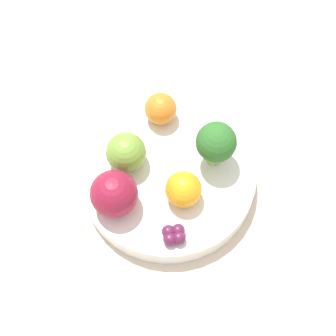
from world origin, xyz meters
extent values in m
plane|color=gray|center=(0.00, 0.00, 0.00)|extent=(6.00, 6.00, 0.00)
cube|color=beige|center=(0.00, 0.00, 0.01)|extent=(1.20, 1.20, 0.02)
cylinder|color=white|center=(0.00, 0.00, 0.04)|extent=(0.23, 0.23, 0.03)
cylinder|color=#99C17A|center=(0.05, -0.04, 0.07)|extent=(0.02, 0.02, 0.03)
sphere|color=#2D6B28|center=(0.05, -0.04, 0.10)|extent=(0.05, 0.05, 0.05)
sphere|color=maroon|center=(-0.08, 0.03, 0.08)|extent=(0.06, 0.06, 0.06)
sphere|color=olive|center=(-0.02, 0.05, 0.08)|extent=(0.05, 0.05, 0.05)
sphere|color=orange|center=(-0.02, -0.04, 0.08)|extent=(0.05, 0.05, 0.05)
sphere|color=orange|center=(0.06, 0.06, 0.07)|extent=(0.04, 0.04, 0.04)
sphere|color=#5B1E42|center=(-0.06, -0.06, 0.06)|extent=(0.02, 0.02, 0.02)
sphere|color=#5B1E42|center=(-0.07, -0.05, 0.06)|extent=(0.02, 0.02, 0.02)
sphere|color=#5B1E42|center=(-0.08, -0.06, 0.06)|extent=(0.02, 0.02, 0.02)
sphere|color=#5B1E42|center=(-0.07, -0.07, 0.06)|extent=(0.02, 0.02, 0.02)
camera|label=1|loc=(-0.26, -0.20, 0.72)|focal=60.00mm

